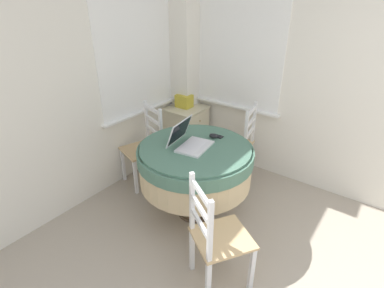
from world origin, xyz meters
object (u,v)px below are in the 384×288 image
(cell_phone, at_px, (217,136))
(corner_cabinet, at_px, (186,132))
(computer_mouse, at_px, (213,136))
(storage_box, at_px, (184,101))
(round_dining_table, at_px, (195,162))
(dining_chair_camera_near, at_px, (216,238))
(dining_chair_near_back_window, at_px, (145,148))
(dining_chair_near_right_window, at_px, (238,144))
(laptop, at_px, (189,141))

(cell_phone, relative_size, corner_cabinet, 0.16)
(computer_mouse, relative_size, storage_box, 0.45)
(round_dining_table, relative_size, cell_phone, 9.85)
(storage_box, bearing_deg, dining_chair_camera_near, -135.75)
(round_dining_table, relative_size, dining_chair_near_back_window, 1.17)
(round_dining_table, distance_m, computer_mouse, 0.32)
(computer_mouse, bearing_deg, dining_chair_near_back_window, 98.26)
(dining_chair_near_back_window, relative_size, dining_chair_near_right_window, 1.00)
(round_dining_table, bearing_deg, dining_chair_camera_near, -133.27)
(dining_chair_near_right_window, bearing_deg, storage_box, 83.59)
(laptop, relative_size, computer_mouse, 4.46)
(dining_chair_near_back_window, height_order, corner_cabinet, dining_chair_near_back_window)
(dining_chair_near_right_window, relative_size, dining_chair_camera_near, 1.00)
(computer_mouse, height_order, dining_chair_camera_near, dining_chair_camera_near)
(dining_chair_near_right_window, bearing_deg, dining_chair_near_back_window, 130.84)
(cell_phone, distance_m, dining_chair_near_right_window, 0.63)
(dining_chair_near_right_window, xyz_separation_m, dining_chair_camera_near, (-1.41, -0.60, 0.00))
(dining_chair_camera_near, bearing_deg, computer_mouse, 34.87)
(round_dining_table, relative_size, computer_mouse, 12.40)
(laptop, bearing_deg, computer_mouse, -16.69)
(round_dining_table, xyz_separation_m, dining_chair_camera_near, (-0.57, -0.61, -0.15))
(dining_chair_near_back_window, xyz_separation_m, dining_chair_camera_near, (-0.71, -1.42, 0.00))
(laptop, bearing_deg, cell_phone, -16.81)
(computer_mouse, xyz_separation_m, dining_chair_near_right_window, (0.58, 0.03, -0.34))
(dining_chair_near_right_window, distance_m, storage_box, 0.93)
(round_dining_table, bearing_deg, corner_cabinet, 41.57)
(computer_mouse, distance_m, dining_chair_near_back_window, 0.92)
(dining_chair_near_back_window, bearing_deg, corner_cabinet, 0.77)
(computer_mouse, bearing_deg, dining_chair_near_right_window, 2.65)
(cell_phone, bearing_deg, dining_chair_near_back_window, 101.29)
(cell_phone, bearing_deg, storage_box, 55.18)
(round_dining_table, distance_m, dining_chair_camera_near, 0.85)
(dining_chair_camera_near, xyz_separation_m, corner_cabinet, (1.50, 1.43, -0.10))
(computer_mouse, distance_m, storage_box, 1.12)
(dining_chair_near_back_window, bearing_deg, cell_phone, -78.71)
(corner_cabinet, bearing_deg, dining_chair_near_back_window, -179.23)
(laptop, relative_size, dining_chair_near_back_window, 0.42)
(cell_phone, relative_size, dining_chair_near_back_window, 0.12)
(laptop, relative_size, dining_chair_near_right_window, 0.42)
(round_dining_table, height_order, laptop, laptop)
(laptop, bearing_deg, round_dining_table, -65.65)
(storage_box, bearing_deg, computer_mouse, -127.32)
(dining_chair_near_back_window, relative_size, storage_box, 4.78)
(laptop, bearing_deg, dining_chair_near_back_window, 78.40)
(round_dining_table, height_order, storage_box, storage_box)
(dining_chair_near_right_window, height_order, corner_cabinet, dining_chair_near_right_window)
(dining_chair_camera_near, bearing_deg, dining_chair_near_right_window, 23.18)
(round_dining_table, bearing_deg, laptop, 114.35)
(cell_phone, relative_size, storage_box, 0.57)
(computer_mouse, height_order, storage_box, storage_box)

